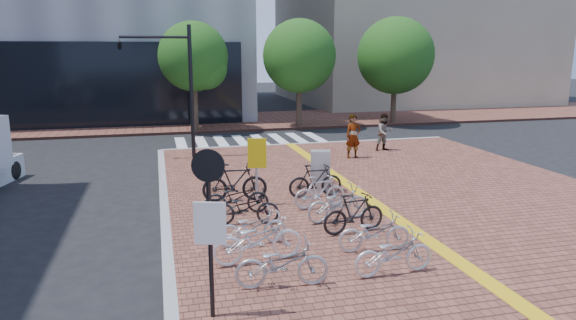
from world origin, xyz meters
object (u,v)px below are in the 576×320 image
object	(u,v)px
yellow_sign	(257,159)
bike_10	(320,192)
bike_1	(258,239)
bike_8	(354,213)
bike_11	(315,181)
bike_0	(282,264)
notice_sign	(210,214)
bike_9	(338,203)
traffic_light_pole	(159,67)
bike_6	(394,253)
bike_4	(237,197)
pedestrian_a	(353,136)
utility_box	(320,171)
pedestrian_b	(385,132)
bike_3	(245,207)
bike_7	(374,232)
bike_2	(252,227)
bike_5	(235,182)

from	to	relation	value
yellow_sign	bike_10	bearing A→B (deg)	-22.12
bike_1	bike_8	distance (m)	2.87
bike_11	bike_0	bearing A→B (deg)	156.08
bike_1	notice_sign	size ratio (longest dim) A/B	0.67
bike_9	traffic_light_pole	distance (m)	10.73
bike_11	bike_6	bearing A→B (deg)	177.83
bike_8	notice_sign	xyz separation A→B (m)	(-3.80, -3.24, 1.33)
bike_4	yellow_sign	bearing A→B (deg)	-45.75
bike_0	pedestrian_a	world-z (taller)	pedestrian_a
bike_8	utility_box	bearing A→B (deg)	-13.35
bike_10	bike_0	bearing A→B (deg)	146.81
bike_8	notice_sign	world-z (taller)	notice_sign
bike_1	bike_0	bearing A→B (deg)	-175.78
bike_1	utility_box	distance (m)	5.77
bike_6	bike_10	distance (m)	4.56
bike_9	bike_10	distance (m)	1.16
bike_8	pedestrian_b	distance (m)	10.87
bike_3	bike_11	size ratio (longest dim) A/B	1.02
bike_1	notice_sign	world-z (taller)	notice_sign
pedestrian_a	pedestrian_b	size ratio (longest dim) A/B	1.11
bike_4	notice_sign	size ratio (longest dim) A/B	0.61
bike_11	pedestrian_b	size ratio (longest dim) A/B	1.03
bike_7	pedestrian_b	xyz separation A→B (m)	(5.20, 10.74, 0.39)
bike_6	bike_11	world-z (taller)	bike_11
pedestrian_a	traffic_light_pole	size ratio (longest dim) A/B	0.34
bike_1	utility_box	bearing A→B (deg)	-36.68
bike_3	utility_box	size ratio (longest dim) A/B	1.30
bike_11	utility_box	distance (m)	0.63
utility_box	bike_4	bearing A→B (deg)	-151.62
traffic_light_pole	bike_9	bearing A→B (deg)	-65.07
bike_4	notice_sign	world-z (taller)	notice_sign
bike_4	traffic_light_pole	size ratio (longest dim) A/B	0.33
bike_6	pedestrian_b	xyz separation A→B (m)	(5.32, 11.97, 0.37)
pedestrian_b	traffic_light_pole	distance (m)	10.04
bike_9	bike_3	bearing A→B (deg)	71.95
bike_8	pedestrian_a	size ratio (longest dim) A/B	0.91
bike_9	bike_8	bearing A→B (deg)	172.80
bike_2	bike_4	size ratio (longest dim) A/B	0.93
bike_9	utility_box	size ratio (longest dim) A/B	1.35
bike_0	yellow_sign	distance (m)	5.33
bike_3	utility_box	bearing A→B (deg)	-39.05
pedestrian_b	bike_8	bearing A→B (deg)	-125.17
bike_3	bike_4	size ratio (longest dim) A/B	0.98
bike_0	bike_6	world-z (taller)	bike_0
bike_7	bike_10	distance (m)	3.34
bike_0	pedestrian_a	size ratio (longest dim) A/B	0.99
bike_0	bike_6	distance (m)	2.29
bike_5	bike_7	distance (m)	5.20
bike_5	pedestrian_b	distance (m)	9.80
bike_1	bike_10	size ratio (longest dim) A/B	1.24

